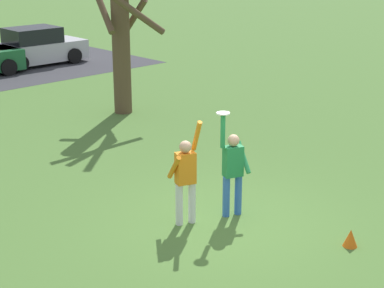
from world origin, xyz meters
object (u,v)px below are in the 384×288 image
person_catcher (233,168)px  parked_car_silver (36,48)px  bare_tree_tall (123,31)px  person_defender (185,175)px  frisbee_disc (223,113)px  field_cone_orange (350,238)px

person_catcher → parked_car_silver: bearing=-86.8°
parked_car_silver → person_catcher: bearing=-106.8°
bare_tree_tall → person_defender: bearing=-120.2°
parked_car_silver → bare_tree_tall: (-2.10, -8.80, 1.79)m
bare_tree_tall → parked_car_silver: bearing=76.6°
person_catcher → bare_tree_tall: (3.20, 7.40, 1.54)m
frisbee_disc → bare_tree_tall: size_ratio=0.05×
parked_car_silver → field_cone_orange: size_ratio=12.94×
person_defender → parked_car_silver: person_defender is taller
person_defender → frisbee_disc: size_ratio=8.05×
person_catcher → frisbee_disc: 1.13m
frisbee_disc → parked_car_silver: frisbee_disc is taller
person_defender → frisbee_disc: (0.70, -0.27, 1.11)m
person_catcher → field_cone_orange: (0.53, -2.33, -0.82)m
person_defender → field_cone_orange: bearing=-40.6°
person_catcher → frisbee_disc: frisbee_disc is taller
person_defender → field_cone_orange: person_defender is taller
parked_car_silver → field_cone_orange: (-4.77, -18.54, -0.57)m
frisbee_disc → field_cone_orange: 3.18m
person_catcher → parked_car_silver: 17.05m
parked_car_silver → bare_tree_tall: 9.22m
person_defender → frisbee_disc: 1.34m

